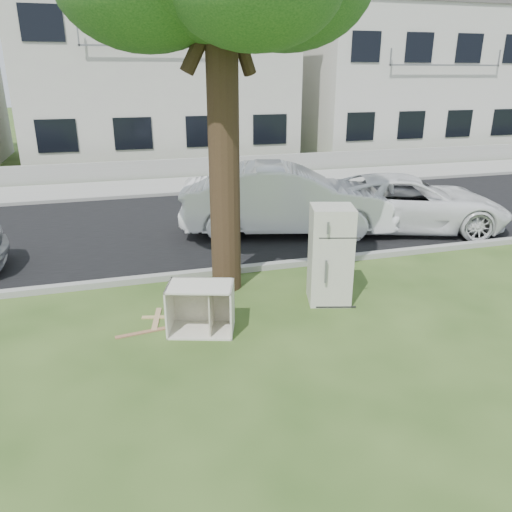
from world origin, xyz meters
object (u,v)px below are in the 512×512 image
object	(u,v)px
fridge	(330,255)
cabinet	(201,308)
car_center	(286,199)
car_right	(407,203)

from	to	relation	value
fridge	cabinet	size ratio (longest dim) A/B	1.71
car_center	car_right	size ratio (longest dim) A/B	1.04
fridge	cabinet	world-z (taller)	fridge
fridge	car_center	world-z (taller)	fridge
cabinet	car_right	size ratio (longest dim) A/B	0.20
cabinet	car_center	xyz separation A→B (m)	(2.95, 4.48, 0.46)
car_center	car_right	bearing A→B (deg)	-85.89
fridge	car_right	world-z (taller)	fridge
car_center	cabinet	bearing A→B (deg)	160.91
cabinet	car_right	xyz separation A→B (m)	(6.00, 3.93, 0.30)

